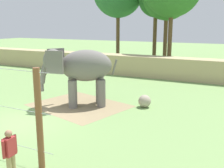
% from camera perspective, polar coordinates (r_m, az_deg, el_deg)
% --- Properties ---
extents(ground_plane, '(120.00, 120.00, 0.00)m').
position_cam_1_polar(ground_plane, '(14.03, -18.03, -7.60)').
color(ground_plane, '#759956').
extents(dirt_patch, '(6.10, 5.42, 0.01)m').
position_cam_1_polar(dirt_patch, '(16.07, -6.88, -4.49)').
color(dirt_patch, '#937F5B').
rests_on(dirt_patch, ground).
extents(embankment_wall, '(36.00, 1.80, 1.83)m').
position_cam_1_polar(embankment_wall, '(25.37, 4.33, 3.96)').
color(embankment_wall, tan).
rests_on(embankment_wall, ground).
extents(elephant, '(3.99, 3.33, 3.31)m').
position_cam_1_polar(elephant, '(15.63, -6.68, 3.29)').
color(elephant, slate).
rests_on(elephant, ground).
extents(enrichment_ball, '(0.72, 0.72, 0.72)m').
position_cam_1_polar(enrichment_ball, '(15.65, 6.84, -3.58)').
color(enrichment_ball, tan).
rests_on(enrichment_ball, ground).
extents(zookeeper, '(0.24, 0.58, 1.67)m').
position_cam_1_polar(zookeeper, '(8.82, -20.56, -13.52)').
color(zookeeper, tan).
rests_on(zookeeper, ground).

